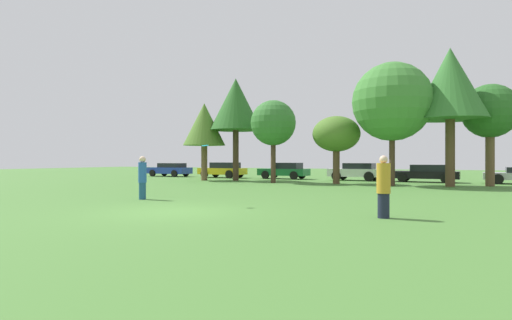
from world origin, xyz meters
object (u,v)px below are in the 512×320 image
tree_0 (204,125)px  tree_1 (236,105)px  tree_2 (273,123)px  tree_6 (490,112)px  frisbee (205,146)px  tree_3 (336,135)px  person_thrower (142,177)px  parked_car_black (426,173)px  tree_5 (450,84)px  parked_car_green (285,170)px  person_catcher (384,187)px  parked_car_yellow (223,170)px  tree_4 (392,102)px  parked_car_blue (170,169)px  parked_car_white (356,171)px

tree_0 → tree_1: 2.87m
tree_2 → tree_6: 13.34m
frisbee → tree_3: (0.91, 14.39, 1.17)m
person_thrower → parked_car_black: size_ratio=0.38×
tree_5 → tree_6: tree_5 is taller
parked_car_black → tree_2: bearing=33.3°
tree_0 → person_thrower: bearing=-66.5°
tree_5 → parked_car_green: size_ratio=1.95×
person_catcher → tree_6: (3.77, 16.51, 3.59)m
person_catcher → parked_car_green: (-10.80, 19.83, -0.15)m
tree_3 → parked_car_yellow: bearing=158.1°
tree_1 → tree_3: tree_1 is taller
tree_4 → parked_car_yellow: 16.40m
frisbee → parked_car_blue: size_ratio=0.06×
person_catcher → tree_0: (-15.38, 14.73, 3.41)m
tree_4 → parked_car_white: tree_4 is taller
tree_3 → tree_4: bearing=-9.6°
tree_6 → parked_car_white: size_ratio=1.51×
tree_1 → tree_3: size_ratio=1.74×
parked_car_white → parked_car_green: bearing=1.9°
tree_0 → tree_2: size_ratio=1.04×
parked_car_green → tree_4: bearing=152.0°
person_thrower → tree_1: (-3.60, 14.40, 4.88)m
parked_car_blue → parked_car_black: size_ratio=0.96×
tree_1 → tree_5: 14.73m
tree_6 → parked_car_blue: size_ratio=1.40×
tree_1 → tree_2: tree_1 is taller
frisbee → tree_1: tree_1 is taller
person_thrower → parked_car_yellow: bearing=118.1°
person_catcher → parked_car_blue: size_ratio=0.39×
parked_car_blue → parked_car_yellow: size_ratio=1.03×
person_thrower → tree_4: size_ratio=0.23×
person_thrower → person_catcher: (9.50, -1.19, -0.04)m
person_catcher → tree_4: 14.99m
tree_4 → parked_car_black: size_ratio=1.64×
parked_car_yellow → tree_6: bearing=174.7°
tree_4 → parked_car_yellow: (-14.93, 5.17, -4.40)m
tree_3 → tree_5: bearing=1.0°
person_thrower → person_catcher: person_thrower is taller
frisbee → tree_1: size_ratio=0.03×
tree_4 → parked_car_green: 11.64m
parked_car_blue → parked_car_white: size_ratio=1.08×
frisbee → parked_car_green: frisbee is taller
parked_car_yellow → parked_car_green: bearing=-173.3°
frisbee → parked_car_yellow: size_ratio=0.06×
person_catcher → parked_car_blue: person_catcher is taller
tree_4 → parked_car_white: size_ratio=1.85×
person_catcher → tree_3: size_ratio=0.38×
parked_car_blue → tree_0: bearing=148.4°
person_thrower → parked_car_yellow: 19.57m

